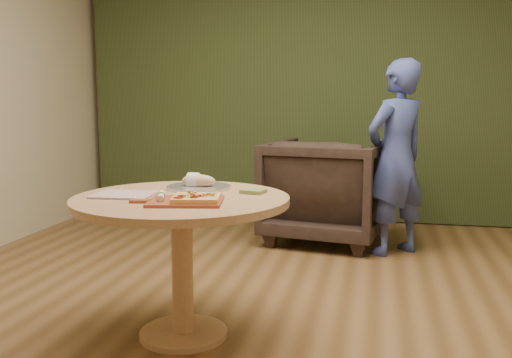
{
  "coord_description": "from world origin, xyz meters",
  "views": [
    {
      "loc": [
        0.61,
        -2.95,
        1.25
      ],
      "look_at": [
        -0.08,
        0.25,
        0.78
      ],
      "focal_mm": 40.0,
      "sensor_mm": 36.0,
      "label": 1
    }
  ],
  "objects_px": {
    "flatbread_pizza": "(196,198)",
    "pedestal_table": "(182,223)",
    "cutlery_roll": "(161,196)",
    "armchair": "(327,185)",
    "serving_tray": "(199,187)",
    "person_standing": "(396,158)",
    "pizza_paddle": "(184,201)",
    "bread_roll": "(197,181)"
  },
  "relations": [
    {
      "from": "flatbread_pizza",
      "to": "pedestal_table",
      "type": "bearing_deg",
      "value": 129.71
    },
    {
      "from": "cutlery_roll",
      "to": "armchair",
      "type": "bearing_deg",
      "value": 56.41
    },
    {
      "from": "serving_tray",
      "to": "person_standing",
      "type": "distance_m",
      "value": 1.97
    },
    {
      "from": "pizza_paddle",
      "to": "cutlery_roll",
      "type": "height_order",
      "value": "cutlery_roll"
    },
    {
      "from": "pedestal_table",
      "to": "flatbread_pizza",
      "type": "relative_size",
      "value": 4.32
    },
    {
      "from": "serving_tray",
      "to": "bread_roll",
      "type": "height_order",
      "value": "bread_roll"
    },
    {
      "from": "person_standing",
      "to": "pedestal_table",
      "type": "bearing_deg",
      "value": 16.49
    },
    {
      "from": "pedestal_table",
      "to": "cutlery_roll",
      "type": "relative_size",
      "value": 5.72
    },
    {
      "from": "cutlery_roll",
      "to": "bread_roll",
      "type": "distance_m",
      "value": 0.43
    },
    {
      "from": "serving_tray",
      "to": "person_standing",
      "type": "xyz_separation_m",
      "value": [
        1.11,
        1.63,
        0.02
      ]
    },
    {
      "from": "serving_tray",
      "to": "pizza_paddle",
      "type": "bearing_deg",
      "value": -81.82
    },
    {
      "from": "pedestal_table",
      "to": "armchair",
      "type": "relative_size",
      "value": 1.12
    },
    {
      "from": "cutlery_roll",
      "to": "serving_tray",
      "type": "bearing_deg",
      "value": 63.57
    },
    {
      "from": "person_standing",
      "to": "pizza_paddle",
      "type": "bearing_deg",
      "value": 20.09
    },
    {
      "from": "cutlery_roll",
      "to": "serving_tray",
      "type": "relative_size",
      "value": 0.55
    },
    {
      "from": "pedestal_table",
      "to": "cutlery_roll",
      "type": "height_order",
      "value": "cutlery_roll"
    },
    {
      "from": "cutlery_roll",
      "to": "person_standing",
      "type": "xyz_separation_m",
      "value": [
        1.17,
        2.06,
        -0.0
      ]
    },
    {
      "from": "pizza_paddle",
      "to": "person_standing",
      "type": "relative_size",
      "value": 0.3
    },
    {
      "from": "cutlery_roll",
      "to": "person_standing",
      "type": "distance_m",
      "value": 2.37
    },
    {
      "from": "serving_tray",
      "to": "armchair",
      "type": "height_order",
      "value": "armchair"
    },
    {
      "from": "flatbread_pizza",
      "to": "armchair",
      "type": "height_order",
      "value": "armchair"
    },
    {
      "from": "serving_tray",
      "to": "pedestal_table",
      "type": "bearing_deg",
      "value": -92.06
    },
    {
      "from": "serving_tray",
      "to": "armchair",
      "type": "bearing_deg",
      "value": 74.26
    },
    {
      "from": "armchair",
      "to": "flatbread_pizza",
      "type": "bearing_deg",
      "value": 90.12
    },
    {
      "from": "bread_roll",
      "to": "armchair",
      "type": "height_order",
      "value": "armchair"
    },
    {
      "from": "flatbread_pizza",
      "to": "armchair",
      "type": "relative_size",
      "value": 0.26
    },
    {
      "from": "cutlery_roll",
      "to": "armchair",
      "type": "height_order",
      "value": "armchair"
    },
    {
      "from": "pedestal_table",
      "to": "bread_roll",
      "type": "distance_m",
      "value": 0.32
    },
    {
      "from": "pedestal_table",
      "to": "cutlery_roll",
      "type": "distance_m",
      "value": 0.24
    },
    {
      "from": "flatbread_pizza",
      "to": "armchair",
      "type": "bearing_deg",
      "value": 79.98
    },
    {
      "from": "cutlery_roll",
      "to": "person_standing",
      "type": "relative_size",
      "value": 0.13
    },
    {
      "from": "bread_roll",
      "to": "person_standing",
      "type": "relative_size",
      "value": 0.12
    },
    {
      "from": "pedestal_table",
      "to": "bread_roll",
      "type": "height_order",
      "value": "bread_roll"
    },
    {
      "from": "pedestal_table",
      "to": "person_standing",
      "type": "relative_size",
      "value": 0.72
    },
    {
      "from": "cutlery_roll",
      "to": "armchair",
      "type": "xyz_separation_m",
      "value": [
        0.6,
        2.36,
        -0.28
      ]
    },
    {
      "from": "pedestal_table",
      "to": "serving_tray",
      "type": "height_order",
      "value": "serving_tray"
    },
    {
      "from": "flatbread_pizza",
      "to": "bread_roll",
      "type": "distance_m",
      "value": 0.45
    },
    {
      "from": "pedestal_table",
      "to": "flatbread_pizza",
      "type": "xyz_separation_m",
      "value": [
        0.14,
        -0.16,
        0.17
      ]
    },
    {
      "from": "flatbread_pizza",
      "to": "person_standing",
      "type": "height_order",
      "value": "person_standing"
    },
    {
      "from": "flatbread_pizza",
      "to": "serving_tray",
      "type": "relative_size",
      "value": 0.72
    },
    {
      "from": "cutlery_roll",
      "to": "pedestal_table",
      "type": "bearing_deg",
      "value": 55.57
    },
    {
      "from": "pedestal_table",
      "to": "pizza_paddle",
      "type": "height_order",
      "value": "pizza_paddle"
    }
  ]
}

